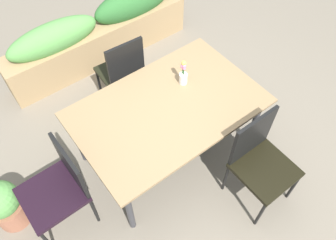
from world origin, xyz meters
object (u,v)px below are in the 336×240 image
at_px(chair_far_side, 122,71).
at_px(potted_plant, 4,205).
at_px(dining_table, 168,111).
at_px(chair_near_right, 260,158).
at_px(planter_box, 99,34).
at_px(flower_vase, 183,75).
at_px(chair_end_left, 59,186).

bearing_deg(chair_far_side, potted_plant, -158.38).
distance_m(dining_table, chair_far_side, 0.83).
bearing_deg(chair_near_right, planter_box, -85.66).
xyz_separation_m(chair_near_right, planter_box, (-0.18, 2.49, -0.16)).
height_order(flower_vase, potted_plant, flower_vase).
height_order(dining_table, chair_end_left, chair_end_left).
height_order(dining_table, chair_far_side, chair_far_side).
bearing_deg(planter_box, potted_plant, -141.77).
height_order(dining_table, flower_vase, flower_vase).
bearing_deg(chair_end_left, flower_vase, -85.14).
xyz_separation_m(chair_end_left, planter_box, (1.32, 1.67, -0.15)).
bearing_deg(chair_end_left, planter_box, -39.35).
relative_size(planter_box, potted_plant, 4.30).
bearing_deg(chair_near_right, chair_end_left, -28.35).
xyz_separation_m(chair_far_side, potted_plant, (-1.59, -0.54, -0.24)).
distance_m(planter_box, potted_plant, 2.27).
bearing_deg(potted_plant, dining_table, -9.89).
distance_m(chair_end_left, potted_plant, 0.59).
height_order(chair_near_right, planter_box, chair_near_right).
height_order(chair_far_side, chair_end_left, chair_far_side).
bearing_deg(flower_vase, chair_near_right, -84.67).
bearing_deg(chair_near_right, potted_plant, -28.94).
distance_m(chair_far_side, potted_plant, 1.70).
relative_size(chair_far_side, planter_box, 0.40).
relative_size(chair_far_side, potted_plant, 1.72).
relative_size(chair_near_right, potted_plant, 1.70).
distance_m(chair_near_right, flower_vase, 1.01).
distance_m(dining_table, flower_vase, 0.36).
xyz_separation_m(dining_table, planter_box, (0.20, 1.68, -0.30)).
bearing_deg(planter_box, chair_end_left, -128.30).
bearing_deg(chair_far_side, chair_near_right, -74.57).
bearing_deg(potted_plant, planter_box, 38.23).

